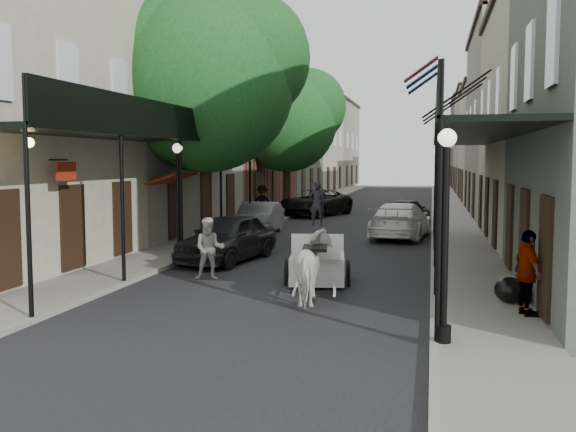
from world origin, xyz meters
The scene contains 24 objects.
ground centered at (0.00, 0.00, 0.00)m, with size 140.00×140.00×0.00m, color gray.
road centered at (0.00, 20.00, 0.01)m, with size 8.00×90.00×0.01m, color black.
sidewalk_left centered at (-5.00, 20.00, 0.06)m, with size 2.20×90.00×0.12m, color gray.
sidewalk_right centered at (5.00, 20.00, 0.06)m, with size 2.20×90.00×0.12m, color gray.
building_row_left centered at (-8.60, 30.00, 5.25)m, with size 5.00×80.00×10.50m, color #BFB799.
building_row_right centered at (8.60, 30.00, 5.25)m, with size 5.00×80.00×10.50m, color gray.
gallery_left centered at (-4.79, 6.98, 4.05)m, with size 2.20×18.05×4.88m.
gallery_right centered at (4.79, 6.98, 4.05)m, with size 2.20×18.05×4.88m.
tree_near centered at (-4.20, 10.18, 6.49)m, with size 7.31×6.80×9.63m.
tree_far centered at (-4.25, 24.18, 5.84)m, with size 6.45×6.00×8.61m.
lamppost_right_near centered at (4.10, -2.00, 2.05)m, with size 0.32×0.32×3.71m.
lamppost_left centered at (-4.10, 6.00, 2.05)m, with size 0.32×0.32×3.71m.
lamppost_right_far centered at (4.10, 18.00, 2.05)m, with size 0.32×0.32×3.71m.
horse centered at (1.25, 1.14, 0.83)m, with size 0.90×1.97×1.66m, color white.
carriage centered at (0.87, 3.70, 1.08)m, with size 1.91×2.63×2.78m.
pedestrian_walking centered at (-2.08, 3.30, 0.86)m, with size 0.84×0.65×1.72m, color beige.
pedestrian_sidewalk_left centered at (-4.87, 19.38, 1.05)m, with size 1.20×0.69×1.86m, color gray.
pedestrian_sidewalk_right centered at (5.80, 0.36, 1.00)m, with size 1.03×0.43×1.76m, color gray.
car_left_near centered at (-2.60, 6.49, 0.78)m, with size 1.84×4.58×1.56m, color black.
car_left_mid centered at (-3.60, 14.00, 0.71)m, with size 1.50×4.30×1.42m, color gray.
car_left_far centered at (-2.87, 24.00, 0.78)m, with size 2.60×5.64×1.57m, color black.
car_right_near centered at (2.60, 14.00, 0.75)m, with size 2.11×5.20×1.51m, color white.
car_right_far centered at (2.60, 19.28, 0.71)m, with size 1.68×4.18×1.42m, color black.
trash_bags centered at (5.72, 1.72, 0.39)m, with size 0.93×1.08×0.57m.
Camera 1 is at (3.86, -13.29, 3.30)m, focal length 40.00 mm.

